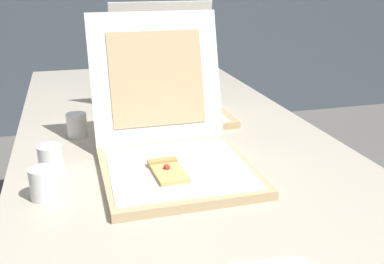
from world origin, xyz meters
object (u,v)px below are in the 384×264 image
(pizza_box_middle, at_px, (169,99))
(cup_white_near_center, at_px, (51,160))
(cup_white_mid, at_px, (77,125))
(table, at_px, (172,148))
(cup_white_near_left, at_px, (44,184))
(pizza_box_front, at_px, (172,148))

(pizza_box_middle, height_order, cup_white_near_center, pizza_box_middle)
(cup_white_near_center, height_order, cup_white_mid, same)
(table, relative_size, pizza_box_middle, 5.68)
(pizza_box_middle, bearing_deg, cup_white_near_left, -128.27)
(cup_white_near_center, height_order, cup_white_near_left, same)
(cup_white_near_center, bearing_deg, cup_white_mid, 74.29)
(pizza_box_middle, bearing_deg, pizza_box_front, -102.73)
(table, bearing_deg, pizza_box_front, -102.61)
(cup_white_near_center, distance_m, cup_white_mid, 0.27)
(cup_white_mid, bearing_deg, table, -11.40)
(cup_white_near_center, xyz_separation_m, cup_white_mid, (0.07, 0.26, 0.00))
(pizza_box_front, xyz_separation_m, cup_white_mid, (-0.23, 0.31, -0.02))
(pizza_box_middle, distance_m, cup_white_near_center, 0.56)
(cup_white_mid, bearing_deg, pizza_box_front, -53.64)
(pizza_box_front, relative_size, pizza_box_middle, 1.24)
(table, xyz_separation_m, cup_white_mid, (-0.28, 0.06, 0.08))
(pizza_box_front, bearing_deg, table, 77.06)
(pizza_box_middle, xyz_separation_m, cup_white_near_left, (-0.40, -0.53, -0.02))
(pizza_box_front, bearing_deg, cup_white_near_left, -165.31)
(pizza_box_middle, bearing_deg, table, -101.33)
(table, bearing_deg, cup_white_mid, 168.60)
(cup_white_near_center, relative_size, cup_white_mid, 1.00)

